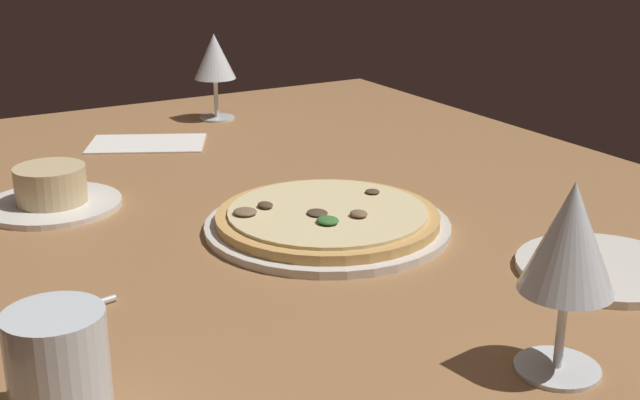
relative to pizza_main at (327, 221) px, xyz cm
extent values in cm
cube|color=#996B42|center=(5.31, -0.95, -3.22)|extent=(150.00, 110.00, 4.00)
cylinder|color=silver|center=(0.00, -0.03, -0.72)|extent=(30.07, 30.07, 1.00)
cylinder|color=tan|center=(0.00, -0.03, 0.38)|extent=(27.33, 27.33, 1.20)
cylinder|color=beige|center=(0.00, -0.03, 1.18)|extent=(24.38, 24.38, 0.40)
ellipsoid|color=#4C3828|center=(4.58, 6.13, 1.70)|extent=(2.28, 1.78, 0.65)
ellipsoid|color=#387033|center=(-3.97, 2.29, 1.73)|extent=(2.86, 2.50, 0.72)
ellipsoid|color=brown|center=(3.62, 9.30, 1.70)|extent=(3.00, 2.81, 0.64)
ellipsoid|color=brown|center=(-3.86, -2.04, 1.74)|extent=(2.30, 2.05, 0.72)
ellipsoid|color=#4C3828|center=(2.60, -8.25, 1.61)|extent=(1.91, 1.84, 0.47)
ellipsoid|color=#4C3828|center=(-0.79, 1.86, 1.61)|extent=(2.80, 2.41, 0.46)
cylinder|color=silver|center=(25.18, 27.10, -0.82)|extent=(17.84, 17.84, 0.80)
cylinder|color=#D1B784|center=(25.18, 27.10, 1.98)|extent=(9.20, 9.20, 4.80)
cylinder|color=silver|center=(60.23, -11.49, -1.02)|extent=(6.54, 6.54, 0.40)
cylinder|color=silver|center=(60.23, -11.49, 2.79)|extent=(0.80, 0.80, 7.23)
cone|color=silver|center=(60.23, -11.49, 10.50)|extent=(7.67, 7.67, 8.18)
cone|color=#5B0F19|center=(60.23, -11.49, 8.60)|extent=(3.70, 3.70, 4.39)
cylinder|color=silver|center=(-38.65, 0.01, -1.02)|extent=(7.34, 7.34, 0.40)
cylinder|color=silver|center=(-38.65, 0.01, 2.74)|extent=(0.80, 0.80, 7.13)
cone|color=silver|center=(-38.65, 0.01, 11.02)|extent=(7.96, 7.96, 9.42)
cone|color=maroon|center=(-38.65, 0.01, 8.36)|extent=(3.13, 3.13, 4.12)
cylinder|color=silver|center=(-25.43, 38.36, 3.43)|extent=(7.65, 7.65, 9.30)
cylinder|color=silver|center=(-25.43, 38.36, 2.45)|extent=(7.04, 7.04, 7.34)
cylinder|color=silver|center=(-25.91, -19.51, -0.77)|extent=(18.87, 18.87, 0.90)
cube|color=white|center=(49.25, 5.89, -1.07)|extent=(18.83, 22.05, 0.30)
ellipsoid|color=silver|center=(-8.12, 37.39, -0.72)|extent=(4.44, 3.48, 1.00)
cylinder|color=silver|center=(-7.31, 32.96, -0.87)|extent=(2.32, 8.98, 0.70)
camera|label=1|loc=(-83.94, 49.50, 36.17)|focal=47.86mm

